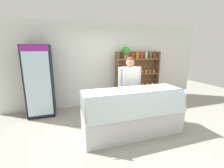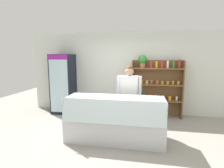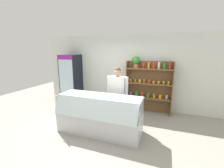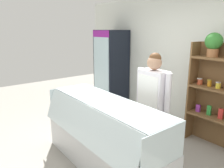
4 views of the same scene
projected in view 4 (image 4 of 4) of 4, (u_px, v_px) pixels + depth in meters
ground_plane at (112, 166)px, 3.27m from camera, size 12.00×12.00×0.00m
back_wall at (197, 64)px, 4.18m from camera, size 6.80×0.10×2.70m
drinks_fridge at (111, 69)px, 5.67m from camera, size 0.70×0.65×1.98m
deli_display_case at (104, 145)px, 3.25m from camera, size 2.19×0.81×1.01m
shop_clerk at (153, 97)px, 3.33m from camera, size 0.64×0.25×1.67m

